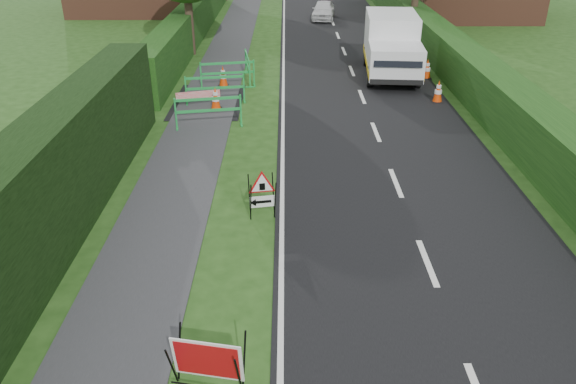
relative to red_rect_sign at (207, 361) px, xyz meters
name	(u,v)px	position (x,y,z in m)	size (l,w,h in m)	color
ground	(301,296)	(1.38, 2.12, -0.50)	(120.00, 120.00, 0.00)	#1E4112
hedge_west_near	(22,296)	(-3.62, 2.12, -0.50)	(1.10, 18.00, 2.50)	black
hedge_west_far	(196,36)	(-3.62, 24.12, -0.50)	(1.00, 24.00, 1.80)	#14380F
hedge_east	(441,65)	(7.88, 18.12, -0.50)	(1.20, 50.00, 1.50)	#14380F
red_rect_sign	(207,361)	(0.00, 0.00, 0.00)	(1.10, 0.79, 0.86)	black
triangle_sign	(261,192)	(0.57, 4.85, 0.19)	(0.78, 0.78, 0.99)	black
works_van	(392,44)	(5.36, 16.61, 0.73)	(2.40, 5.21, 2.31)	silver
traffic_cone_0	(438,91)	(6.46, 13.06, -0.10)	(0.38, 0.38, 0.79)	black
traffic_cone_1	(427,69)	(6.74, 16.04, -0.10)	(0.38, 0.38, 0.79)	black
traffic_cone_2	(406,55)	(6.36, 18.33, -0.10)	(0.38, 0.38, 0.79)	black
traffic_cone_3	(216,98)	(-1.25, 12.29, -0.10)	(0.38, 0.38, 0.79)	black
traffic_cone_4	(223,76)	(-1.26, 15.02, -0.10)	(0.38, 0.38, 0.79)	black
ped_barrier_0	(208,108)	(-1.27, 10.60, 0.13)	(2.09, 0.72, 1.00)	#1A9039
ped_barrier_1	(215,86)	(-1.33, 12.97, 0.13)	(2.09, 0.67, 1.00)	#1A9039
ped_barrier_2	(227,71)	(-1.07, 14.90, 0.13)	(2.09, 0.74, 1.00)	#1A9039
ped_barrier_3	(248,64)	(-0.37, 15.85, 0.13)	(0.63, 2.09, 1.00)	#1A9039
redwhite_plank	(199,108)	(-1.86, 12.50, -0.50)	(1.50, 0.04, 0.25)	red
hatchback_car	(323,10)	(3.39, 28.76, 0.04)	(1.27, 3.16, 1.08)	silver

